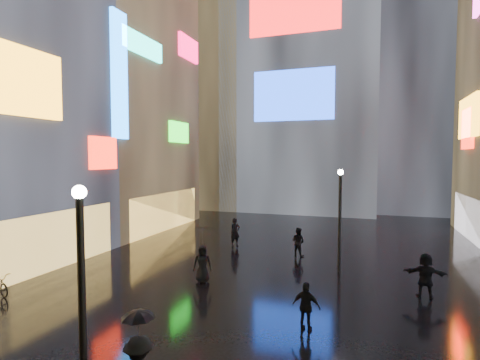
% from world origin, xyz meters
% --- Properties ---
extents(ground, '(140.00, 140.00, 0.00)m').
position_xyz_m(ground, '(0.00, 20.00, 0.00)').
color(ground, black).
rests_on(ground, ground).
extents(building_left_far, '(10.28, 12.00, 22.00)m').
position_xyz_m(building_left_far, '(-15.98, 26.00, 10.98)').
color(building_left_far, black).
rests_on(building_left_far, ground).
extents(tower_main, '(16.00, 14.20, 42.00)m').
position_xyz_m(tower_main, '(-3.00, 43.97, 21.01)').
color(tower_main, black).
rests_on(tower_main, ground).
extents(tower_flank_right, '(12.00, 12.00, 34.00)m').
position_xyz_m(tower_flank_right, '(9.00, 46.00, 17.00)').
color(tower_flank_right, black).
rests_on(tower_flank_right, ground).
extents(tower_flank_left, '(10.00, 10.00, 26.00)m').
position_xyz_m(tower_flank_left, '(-14.00, 42.00, 13.00)').
color(tower_flank_left, black).
rests_on(tower_flank_left, ground).
extents(lamp_near, '(0.30, 0.30, 5.20)m').
position_xyz_m(lamp_near, '(-1.47, 6.01, 2.94)').
color(lamp_near, black).
rests_on(lamp_near, ground).
extents(lamp_far, '(0.30, 0.30, 5.20)m').
position_xyz_m(lamp_far, '(2.89, 19.08, 2.94)').
color(lamp_far, black).
rests_on(lamp_far, ground).
extents(pedestrian_3, '(1.00, 0.53, 1.63)m').
position_xyz_m(pedestrian_3, '(2.33, 12.03, 0.81)').
color(pedestrian_3, black).
rests_on(pedestrian_3, ground).
extents(pedestrian_4, '(0.99, 0.82, 1.73)m').
position_xyz_m(pedestrian_4, '(-3.00, 15.35, 0.87)').
color(pedestrian_4, black).
rests_on(pedestrian_4, ground).
extents(pedestrian_5, '(1.72, 0.57, 1.84)m').
position_xyz_m(pedestrian_5, '(6.52, 16.65, 0.92)').
color(pedestrian_5, black).
rests_on(pedestrian_5, ground).
extents(pedestrian_6, '(0.78, 0.79, 1.83)m').
position_xyz_m(pedestrian_6, '(-3.96, 22.53, 0.92)').
color(pedestrian_6, black).
rests_on(pedestrian_6, ground).
extents(pedestrian_7, '(0.98, 0.88, 1.67)m').
position_xyz_m(pedestrian_7, '(0.36, 21.46, 0.84)').
color(pedestrian_7, black).
rests_on(pedestrian_7, ground).
extents(umbrella_1, '(1.00, 1.00, 0.62)m').
position_xyz_m(umbrella_1, '(-0.52, 6.62, 2.14)').
color(umbrella_1, black).
rests_on(umbrella_1, pedestrian_2).
extents(umbrella_2, '(1.04, 1.02, 0.89)m').
position_xyz_m(umbrella_2, '(-3.00, 15.35, 2.18)').
color(umbrella_2, black).
rests_on(umbrella_2, pedestrian_4).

